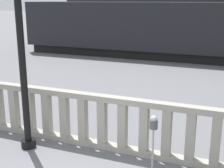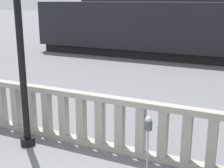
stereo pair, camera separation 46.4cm
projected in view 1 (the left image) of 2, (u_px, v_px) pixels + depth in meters
The scene contains 3 objects.
balustrade at pixel (123, 125), 7.43m from camera, with size 17.55×0.24×1.37m.
parking_meter at pixel (154, 127), 6.50m from camera, with size 0.17×0.17×1.27m.
train_far at pixel (204, 17), 30.63m from camera, with size 28.89×2.72×4.25m.
Camera 1 is at (2.38, -3.70, 3.59)m, focal length 50.00 mm.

